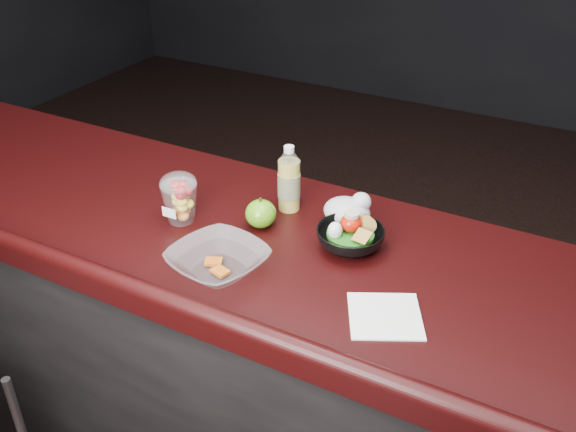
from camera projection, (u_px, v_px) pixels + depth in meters
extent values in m
cube|color=black|center=(287.00, 388.00, 1.95)|extent=(4.00, 0.65, 0.98)
cube|color=black|center=(286.00, 249.00, 1.69)|extent=(4.06, 0.71, 0.04)
cylinder|color=gold|center=(289.00, 185.00, 1.80)|extent=(0.06, 0.06, 0.15)
cylinder|color=white|center=(289.00, 185.00, 1.80)|extent=(0.06, 0.06, 0.15)
cone|color=white|center=(289.00, 157.00, 1.75)|extent=(0.06, 0.06, 0.03)
cylinder|color=white|center=(289.00, 149.00, 1.74)|extent=(0.03, 0.03, 0.02)
cylinder|color=#072D99|center=(289.00, 185.00, 1.80)|extent=(0.06, 0.06, 0.07)
ellipsoid|color=white|center=(178.00, 183.00, 1.72)|extent=(0.10, 0.10, 0.06)
ellipsoid|color=#37770D|center=(261.00, 214.00, 1.73)|extent=(0.09, 0.09, 0.08)
cylinder|color=black|center=(260.00, 200.00, 1.71)|extent=(0.01, 0.01, 0.01)
ellipsoid|color=silver|center=(347.00, 212.00, 1.74)|extent=(0.13, 0.11, 0.08)
sphere|color=silver|center=(361.00, 202.00, 1.73)|extent=(0.06, 0.06, 0.06)
imported|color=black|center=(350.00, 238.00, 1.65)|extent=(0.19, 0.19, 0.06)
cylinder|color=#0F470C|center=(350.00, 235.00, 1.65)|extent=(0.12, 0.12, 0.01)
ellipsoid|color=#BB1608|center=(351.00, 223.00, 1.64)|extent=(0.06, 0.06, 0.05)
cylinder|color=beige|center=(352.00, 214.00, 1.63)|extent=(0.04, 0.04, 0.01)
ellipsoid|color=white|center=(335.00, 231.00, 1.63)|extent=(0.04, 0.04, 0.05)
imported|color=silver|center=(218.00, 261.00, 1.56)|extent=(0.28, 0.28, 0.06)
cube|color=#990F0C|center=(214.00, 262.00, 1.59)|extent=(0.05, 0.05, 0.01)
cube|color=#990F0C|center=(220.00, 271.00, 1.55)|extent=(0.05, 0.04, 0.01)
cube|color=white|center=(385.00, 316.00, 1.43)|extent=(0.22, 0.22, 0.00)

